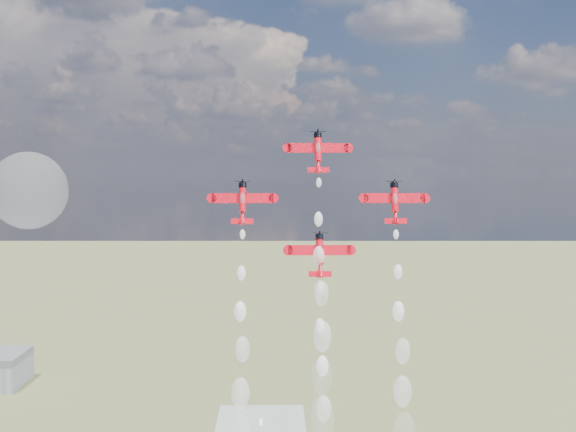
% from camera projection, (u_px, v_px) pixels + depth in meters
% --- Properties ---
extents(plane_lead, '(12.08, 5.04, 8.38)m').
position_uv_depth(plane_lead, '(318.00, 151.00, 158.44)').
color(plane_lead, red).
rests_on(plane_lead, ground).
extents(plane_left, '(12.08, 5.04, 8.38)m').
position_uv_depth(plane_left, '(242.00, 202.00, 155.46)').
color(plane_left, red).
rests_on(plane_left, ground).
extents(plane_right, '(12.08, 5.04, 8.38)m').
position_uv_depth(plane_right, '(395.00, 202.00, 156.07)').
color(plane_right, red).
rests_on(plane_right, ground).
extents(plane_slot, '(12.08, 5.04, 8.38)m').
position_uv_depth(plane_slot, '(320.00, 254.00, 153.09)').
color(plane_slot, red).
rests_on(plane_slot, ground).
extents(smoke_trail_lead, '(5.10, 19.12, 52.22)m').
position_uv_depth(smoke_trail_lead, '(322.00, 400.00, 146.06)').
color(smoke_trail_lead, white).
rests_on(smoke_trail_lead, plane_lead).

